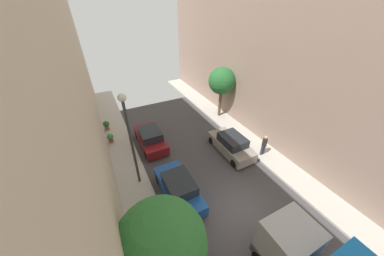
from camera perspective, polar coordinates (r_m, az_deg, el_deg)
The scene contains 11 objects.
ground at distance 12.58m, azimuth 14.27°, elevation -23.05°, with size 32.00×32.00×0.00m, color #423F42.
sidewalk_right at distance 15.41m, azimuth 29.17°, elevation -13.54°, with size 2.00×44.00×0.15m, color #B7B2A8.
parked_car_left_2 at distance 12.42m, azimuth -3.87°, elevation -17.14°, with size 1.78×4.20×1.57m.
parked_car_left_3 at distance 16.50m, azimuth -12.01°, elevation -2.91°, with size 1.78×4.20×1.57m.
parked_car_right_2 at distance 15.76m, azimuth 11.30°, elevation -4.77°, with size 1.78×4.20×1.57m.
pedestrian at distance 15.86m, azimuth 20.26°, elevation -4.56°, with size 0.40×0.36×1.72m.
street_tree_0 at distance 6.83m, azimuth -9.00°, elevation -30.46°, with size 2.81×2.81×5.48m.
street_tree_1 at distance 19.21m, azimuth 8.67°, elevation 13.32°, with size 2.54×2.54×4.97m.
potted_plant_1 at distance 19.58m, azimuth -23.67°, elevation 0.84°, with size 0.54×0.54×0.89m.
potted_plant_2 at distance 17.76m, azimuth -22.67°, elevation -2.59°, with size 0.53×0.53×0.82m.
lamp_post at distance 11.37m, azimuth -17.88°, elevation -0.76°, with size 0.44×0.44×6.27m.
Camera 1 is at (-5.58, -4.62, 10.29)m, focal length 18.31 mm.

